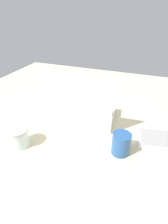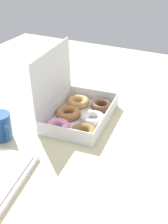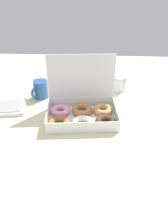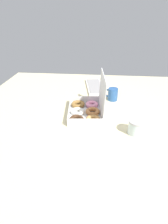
# 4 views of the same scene
# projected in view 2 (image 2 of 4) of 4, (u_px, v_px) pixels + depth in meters

# --- Properties ---
(ground_plane) EXTENTS (1.80, 1.80, 0.02)m
(ground_plane) POSITION_uv_depth(u_px,v_px,m) (77.00, 118.00, 1.30)
(ground_plane) COLOR beige
(donut_box) EXTENTS (0.36, 0.27, 0.28)m
(donut_box) POSITION_uv_depth(u_px,v_px,m) (78.00, 111.00, 1.26)
(donut_box) COLOR white
(donut_box) RESTS_ON ground_plane
(coffee_mug) EXTENTS (0.08, 0.11, 0.10)m
(coffee_mug) POSITION_uv_depth(u_px,v_px,m) (1.00, 126.00, 1.13)
(coffee_mug) COLOR #27528F
(coffee_mug) RESTS_ON ground_plane
(glass_jar) EXTENTS (0.09, 0.09, 0.09)m
(glass_jar) POSITION_uv_depth(u_px,v_px,m) (41.00, 77.00, 1.53)
(glass_jar) COLOR silver
(glass_jar) RESTS_ON ground_plane
(paper_napkin) EXTENTS (0.16, 0.13, 0.00)m
(paper_napkin) POSITION_uv_depth(u_px,v_px,m) (152.00, 111.00, 1.33)
(paper_napkin) COLOR white
(paper_napkin) RESTS_ON ground_plane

